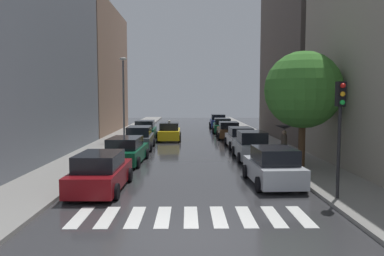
{
  "coord_description": "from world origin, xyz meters",
  "views": [
    {
      "loc": [
        -0.1,
        -9.81,
        3.88
      ],
      "look_at": [
        0.27,
        21.1,
        1.29
      ],
      "focal_mm": 34.41,
      "sensor_mm": 36.0,
      "label": 1
    }
  ],
  "objects_px": {
    "parked_car_left_fourth": "(145,131)",
    "pedestrian_foreground": "(284,135)",
    "parked_car_right_second": "(251,146)",
    "parked_car_right_fourth": "(228,130)",
    "lamp_post_left": "(124,93)",
    "parked_car_left_second": "(126,151)",
    "taxi_midroad": "(169,132)",
    "parked_car_left_nearest": "(101,173)",
    "parked_car_right_nearest": "(273,167)",
    "street_tree_right": "(303,90)",
    "parked_car_right_fifth": "(222,126)",
    "parked_car_left_third": "(140,138)",
    "parked_car_right_third": "(240,138)",
    "traffic_light_right_corner": "(340,114)",
    "parked_car_right_sixth": "(218,122)"
  },
  "relations": [
    {
      "from": "parked_car_left_second",
      "to": "parked_car_left_third",
      "type": "relative_size",
      "value": 1.05
    },
    {
      "from": "parked_car_right_third",
      "to": "taxi_midroad",
      "type": "bearing_deg",
      "value": 48.64
    },
    {
      "from": "parked_car_right_second",
      "to": "lamp_post_left",
      "type": "height_order",
      "value": "lamp_post_left"
    },
    {
      "from": "parked_car_left_fourth",
      "to": "pedestrian_foreground",
      "type": "xyz_separation_m",
      "value": [
        9.57,
        -11.95,
        0.84
      ]
    },
    {
      "from": "parked_car_left_nearest",
      "to": "parked_car_right_nearest",
      "type": "height_order",
      "value": "parked_car_right_nearest"
    },
    {
      "from": "parked_car_left_third",
      "to": "parked_car_right_second",
      "type": "relative_size",
      "value": 1.12
    },
    {
      "from": "parked_car_right_fifth",
      "to": "taxi_midroad",
      "type": "relative_size",
      "value": 1.04
    },
    {
      "from": "parked_car_left_second",
      "to": "parked_car_left_fourth",
      "type": "xyz_separation_m",
      "value": [
        -0.23,
        11.94,
        0.09
      ]
    },
    {
      "from": "taxi_midroad",
      "to": "parked_car_left_nearest",
      "type": "bearing_deg",
      "value": 173.06
    },
    {
      "from": "parked_car_right_sixth",
      "to": "taxi_midroad",
      "type": "height_order",
      "value": "taxi_midroad"
    },
    {
      "from": "parked_car_right_sixth",
      "to": "street_tree_right",
      "type": "relative_size",
      "value": 0.72
    },
    {
      "from": "parked_car_right_second",
      "to": "parked_car_right_fifth",
      "type": "height_order",
      "value": "parked_car_right_second"
    },
    {
      "from": "parked_car_right_second",
      "to": "parked_car_right_fourth",
      "type": "bearing_deg",
      "value": 0.5
    },
    {
      "from": "lamp_post_left",
      "to": "pedestrian_foreground",
      "type": "bearing_deg",
      "value": -41.75
    },
    {
      "from": "parked_car_left_second",
      "to": "parked_car_left_fourth",
      "type": "relative_size",
      "value": 1.18
    },
    {
      "from": "parked_car_right_second",
      "to": "lamp_post_left",
      "type": "distance_m",
      "value": 13.24
    },
    {
      "from": "parked_car_left_third",
      "to": "street_tree_right",
      "type": "distance_m",
      "value": 13.04
    },
    {
      "from": "taxi_midroad",
      "to": "traffic_light_right_corner",
      "type": "distance_m",
      "value": 21.18
    },
    {
      "from": "parked_car_left_third",
      "to": "street_tree_right",
      "type": "bearing_deg",
      "value": -130.23
    },
    {
      "from": "parked_car_right_fourth",
      "to": "street_tree_right",
      "type": "height_order",
      "value": "street_tree_right"
    },
    {
      "from": "taxi_midroad",
      "to": "street_tree_right",
      "type": "height_order",
      "value": "street_tree_right"
    },
    {
      "from": "parked_car_left_third",
      "to": "parked_car_right_fourth",
      "type": "xyz_separation_m",
      "value": [
        7.49,
        7.24,
        -0.06
      ]
    },
    {
      "from": "parked_car_left_second",
      "to": "taxi_midroad",
      "type": "relative_size",
      "value": 1.09
    },
    {
      "from": "parked_car_left_fourth",
      "to": "lamp_post_left",
      "type": "bearing_deg",
      "value": 141.12
    },
    {
      "from": "parked_car_left_second",
      "to": "parked_car_right_second",
      "type": "height_order",
      "value": "parked_car_right_second"
    },
    {
      "from": "parked_car_left_second",
      "to": "taxi_midroad",
      "type": "bearing_deg",
      "value": -7.16
    },
    {
      "from": "lamp_post_left",
      "to": "parked_car_left_fourth",
      "type": "bearing_deg",
      "value": 51.77
    },
    {
      "from": "traffic_light_right_corner",
      "to": "parked_car_left_third",
      "type": "bearing_deg",
      "value": 122.87
    },
    {
      "from": "parked_car_left_fourth",
      "to": "parked_car_right_fifth",
      "type": "height_order",
      "value": "parked_car_left_fourth"
    },
    {
      "from": "parked_car_right_sixth",
      "to": "lamp_post_left",
      "type": "relative_size",
      "value": 0.63
    },
    {
      "from": "parked_car_right_fifth",
      "to": "parked_car_left_third",
      "type": "bearing_deg",
      "value": 151.88
    },
    {
      "from": "parked_car_right_nearest",
      "to": "parked_car_right_second",
      "type": "bearing_deg",
      "value": -4.04
    },
    {
      "from": "parked_car_left_third",
      "to": "lamp_post_left",
      "type": "xyz_separation_m",
      "value": [
        -1.83,
        3.94,
        3.43
      ]
    },
    {
      "from": "parked_car_left_second",
      "to": "taxi_midroad",
      "type": "distance_m",
      "value": 11.73
    },
    {
      "from": "parked_car_right_sixth",
      "to": "lamp_post_left",
      "type": "bearing_deg",
      "value": 149.64
    },
    {
      "from": "parked_car_right_nearest",
      "to": "parked_car_right_fifth",
      "type": "distance_m",
      "value": 24.1
    },
    {
      "from": "parked_car_right_fourth",
      "to": "parked_car_right_third",
      "type": "bearing_deg",
      "value": -177.35
    },
    {
      "from": "parked_car_left_fourth",
      "to": "parked_car_right_third",
      "type": "distance_m",
      "value": 9.51
    },
    {
      "from": "parked_car_left_nearest",
      "to": "parked_car_right_nearest",
      "type": "distance_m",
      "value": 7.5
    },
    {
      "from": "parked_car_left_nearest",
      "to": "traffic_light_right_corner",
      "type": "height_order",
      "value": "traffic_light_right_corner"
    },
    {
      "from": "parked_car_left_nearest",
      "to": "parked_car_left_third",
      "type": "relative_size",
      "value": 1.0
    },
    {
      "from": "parked_car_left_fourth",
      "to": "traffic_light_right_corner",
      "type": "distance_m",
      "value": 22.37
    },
    {
      "from": "parked_car_left_nearest",
      "to": "parked_car_left_fourth",
      "type": "height_order",
      "value": "parked_car_left_fourth"
    },
    {
      "from": "parked_car_right_fifth",
      "to": "lamp_post_left",
      "type": "xyz_separation_m",
      "value": [
        -9.25,
        -8.77,
        3.48
      ]
    },
    {
      "from": "parked_car_right_sixth",
      "to": "taxi_midroad",
      "type": "distance_m",
      "value": 14.65
    },
    {
      "from": "street_tree_right",
      "to": "lamp_post_left",
      "type": "distance_m",
      "value": 16.6
    },
    {
      "from": "parked_car_left_fourth",
      "to": "parked_car_right_second",
      "type": "xyz_separation_m",
      "value": [
        7.86,
        -10.64,
        -0.0
      ]
    },
    {
      "from": "parked_car_left_fourth",
      "to": "pedestrian_foreground",
      "type": "distance_m",
      "value": 15.33
    },
    {
      "from": "taxi_midroad",
      "to": "parked_car_left_third",
      "type": "bearing_deg",
      "value": 159.92
    },
    {
      "from": "parked_car_right_fifth",
      "to": "parked_car_right_sixth",
      "type": "height_order",
      "value": "parked_car_right_sixth"
    }
  ]
}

